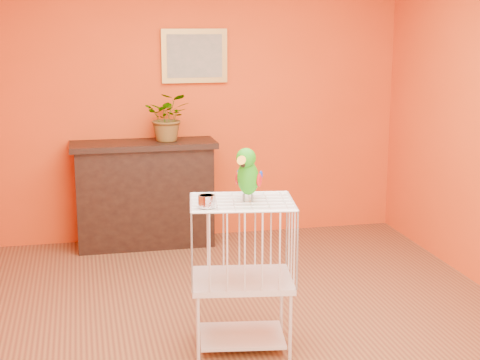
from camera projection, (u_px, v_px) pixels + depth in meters
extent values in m
plane|color=brown|center=(247.00, 325.00, 5.12)|extent=(4.50, 4.50, 0.00)
plane|color=#DB4714|center=(195.00, 104.00, 6.99)|extent=(4.00, 0.00, 4.00)
plane|color=#DB4714|center=(385.00, 239.00, 2.69)|extent=(4.00, 0.00, 4.00)
cube|color=black|center=(145.00, 197.00, 6.84)|extent=(1.25, 0.42, 0.93)
cube|color=black|center=(143.00, 145.00, 6.74)|extent=(1.33, 0.48, 0.05)
cube|color=black|center=(147.00, 202.00, 6.66)|extent=(0.87, 0.02, 0.47)
cube|color=#4C1517|center=(117.00, 211.00, 6.76)|extent=(0.05, 0.19, 0.29)
cube|color=#294723|center=(126.00, 210.00, 6.78)|extent=(0.05, 0.19, 0.29)
cube|color=#4C1517|center=(137.00, 209.00, 6.80)|extent=(0.05, 0.19, 0.29)
cube|color=#294723|center=(148.00, 209.00, 6.82)|extent=(0.05, 0.19, 0.29)
cube|color=#4C1517|center=(159.00, 208.00, 6.84)|extent=(0.05, 0.19, 0.29)
imported|color=#26722D|center=(168.00, 122.00, 6.76)|extent=(0.50, 0.53, 0.35)
cube|color=#B18D3F|center=(194.00, 56.00, 6.86)|extent=(0.62, 0.03, 0.50)
cube|color=gray|center=(195.00, 56.00, 6.85)|extent=(0.52, 0.01, 0.40)
cube|color=beige|center=(242.00, 336.00, 4.77)|extent=(0.59, 0.49, 0.02)
cube|color=beige|center=(242.00, 280.00, 4.69)|extent=(0.70, 0.58, 0.04)
cube|color=beige|center=(242.00, 202.00, 4.57)|extent=(0.70, 0.58, 0.01)
cylinder|color=beige|center=(198.00, 331.00, 4.50)|extent=(0.02, 0.02, 0.44)
cylinder|color=beige|center=(290.00, 328.00, 4.54)|extent=(0.02, 0.02, 0.44)
cylinder|color=beige|center=(197.00, 304.00, 4.93)|extent=(0.02, 0.02, 0.44)
cylinder|color=beige|center=(282.00, 301.00, 4.97)|extent=(0.02, 0.02, 0.44)
cylinder|color=silver|center=(207.00, 201.00, 4.40)|extent=(0.10, 0.10, 0.07)
cylinder|color=#59544C|center=(244.00, 198.00, 4.57)|extent=(0.02, 0.02, 0.05)
cylinder|color=#59544C|center=(252.00, 198.00, 4.55)|extent=(0.02, 0.02, 0.05)
ellipsoid|color=#179409|center=(248.00, 178.00, 4.53)|extent=(0.21, 0.23, 0.25)
ellipsoid|color=#179409|center=(246.00, 158.00, 4.47)|extent=(0.17, 0.17, 0.12)
cone|color=orange|center=(243.00, 162.00, 4.42)|extent=(0.09, 0.10, 0.08)
cone|color=black|center=(244.00, 165.00, 4.43)|extent=(0.04, 0.04, 0.03)
sphere|color=black|center=(238.00, 156.00, 4.46)|extent=(0.02, 0.02, 0.02)
sphere|color=black|center=(251.00, 157.00, 4.43)|extent=(0.02, 0.02, 0.02)
ellipsoid|color=#A50C0C|center=(238.00, 178.00, 4.57)|extent=(0.06, 0.08, 0.09)
ellipsoid|color=navy|center=(259.00, 180.00, 4.52)|extent=(0.06, 0.08, 0.09)
cone|color=#179409|center=(252.00, 188.00, 4.62)|extent=(0.16, 0.19, 0.13)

